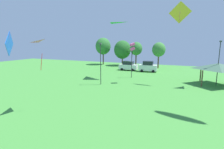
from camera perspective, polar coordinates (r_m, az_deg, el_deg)
name	(u,v)px	position (r m, az deg, el deg)	size (l,w,h in m)	color
kite_flying_1	(9,44)	(15.45, -30.52, 8.64)	(1.19, 1.54, 1.90)	blue
kite_flying_3	(110,29)	(32.64, -0.70, 14.57)	(4.21, 3.70, 0.09)	green
kite_flying_7	(180,12)	(30.81, 21.32, 18.40)	(3.44, 0.61, 3.44)	yellow
kite_flying_8	(132,47)	(29.77, 6.68, 8.99)	(1.01, 1.00, 2.75)	#E54C93
kite_flying_10	(46,46)	(18.16, -20.83, 8.70)	(1.73, 1.96, 2.66)	#E54C93
parked_car_leftmost	(128,66)	(44.04, 5.35, 2.83)	(4.50, 2.00, 2.28)	silver
parked_car_second_from_left	(148,67)	(42.45, 11.67, 2.56)	(4.38, 2.40, 2.59)	silver
park_pavilion	(218,66)	(32.94, 31.42, 2.27)	(6.03, 5.53, 3.60)	brown
light_post_0	(132,62)	(34.56, 6.44, 4.05)	(0.36, 0.20, 5.42)	#2D2D33
light_post_2	(219,61)	(32.45, 31.47, 3.80)	(0.36, 0.20, 7.17)	#2D2D33
light_post_3	(101,62)	(28.50, -3.76, 4.22)	(0.36, 0.20, 6.81)	#2D2D33
treeline_tree_0	(103,46)	(55.96, -2.92, 9.20)	(4.78, 4.78, 8.41)	brown
treeline_tree_1	(122,50)	(53.38, 3.41, 8.08)	(5.04, 5.04, 7.56)	brown
treeline_tree_2	(136,49)	(50.44, 7.90, 8.32)	(3.42, 3.42, 7.09)	brown
treeline_tree_3	(159,50)	(48.81, 15.03, 7.84)	(3.50, 3.50, 6.98)	brown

